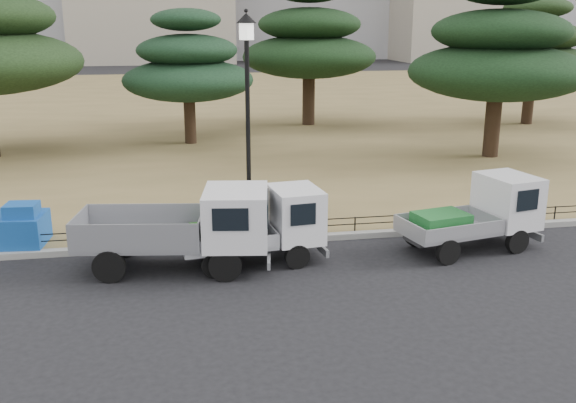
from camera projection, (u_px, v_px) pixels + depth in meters
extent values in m
plane|color=black|center=(303.00, 279.00, 14.70)|extent=(220.00, 220.00, 0.00)
cube|color=olive|center=(214.00, 107.00, 43.67)|extent=(120.00, 56.00, 0.15)
cube|color=gray|center=(284.00, 239.00, 17.15)|extent=(120.00, 0.25, 0.16)
cylinder|color=black|center=(225.00, 266.00, 14.49)|extent=(0.77, 0.26, 0.76)
cylinder|color=black|center=(230.00, 242.00, 16.07)|extent=(0.77, 0.26, 0.76)
cylinder|color=black|center=(109.00, 267.00, 14.43)|extent=(0.77, 0.26, 0.76)
cylinder|color=black|center=(125.00, 243.00, 16.00)|extent=(0.77, 0.26, 0.76)
cube|color=#2D2D30|center=(174.00, 246.00, 15.19)|extent=(4.31, 1.52, 0.13)
cube|color=gray|center=(141.00, 228.00, 15.06)|extent=(3.14, 2.08, 0.74)
cube|color=silver|center=(236.00, 216.00, 15.04)|extent=(1.72, 2.00, 1.30)
cylinder|color=black|center=(297.00, 256.00, 15.29)|extent=(0.61, 0.23, 0.60)
cylinder|color=black|center=(282.00, 239.00, 16.50)|extent=(0.61, 0.23, 0.60)
cylinder|color=black|center=(214.00, 265.00, 14.73)|extent=(0.61, 0.23, 0.60)
cylinder|color=black|center=(205.00, 247.00, 15.94)|extent=(0.61, 0.23, 0.60)
cube|color=#2D2D30|center=(251.00, 246.00, 15.59)|extent=(3.29, 1.12, 0.14)
cube|color=silver|center=(227.00, 238.00, 15.35)|extent=(2.37, 1.62, 0.40)
cube|color=silver|center=(296.00, 214.00, 15.71)|extent=(1.29, 1.60, 1.29)
cube|color=#276A1E|center=(218.00, 235.00, 15.26)|extent=(1.32, 1.03, 0.44)
cylinder|color=black|center=(517.00, 241.00, 16.28)|extent=(0.65, 0.29, 0.63)
cylinder|color=black|center=(482.00, 226.00, 17.52)|extent=(0.65, 0.29, 0.63)
cylinder|color=black|center=(448.00, 252.00, 15.53)|extent=(0.65, 0.29, 0.63)
cylinder|color=black|center=(416.00, 235.00, 16.77)|extent=(0.65, 0.29, 0.63)
cube|color=#2D2D30|center=(467.00, 233.00, 16.50)|extent=(3.47, 1.45, 0.15)
cube|color=#9B9DA2|center=(448.00, 225.00, 16.20)|extent=(2.58, 1.88, 0.42)
cube|color=silver|center=(507.00, 200.00, 16.73)|extent=(1.47, 1.76, 1.33)
cube|color=#1E6A2B|center=(441.00, 222.00, 16.09)|extent=(1.45, 1.17, 0.46)
cylinder|color=black|center=(250.00, 232.00, 17.24)|extent=(0.44, 0.44, 0.16)
cylinder|color=black|center=(248.00, 139.00, 16.54)|extent=(0.12, 0.12, 4.95)
cylinder|color=white|center=(246.00, 32.00, 15.82)|extent=(0.40, 0.40, 0.40)
cone|color=black|center=(246.00, 18.00, 15.73)|extent=(0.51, 0.51, 0.25)
cylinder|color=black|center=(283.00, 228.00, 17.21)|extent=(38.00, 0.03, 0.03)
cylinder|color=black|center=(283.00, 222.00, 17.17)|extent=(38.00, 0.03, 0.03)
cylinder|color=black|center=(283.00, 228.00, 17.21)|extent=(0.04, 0.04, 0.40)
cube|color=#1654B0|center=(12.00, 230.00, 16.47)|extent=(1.78, 1.38, 0.78)
cube|color=#1654B0|center=(22.00, 210.00, 16.22)|extent=(0.84, 0.74, 0.34)
cylinder|color=black|center=(190.00, 118.00, 29.96)|extent=(0.54, 0.54, 2.39)
ellipsoid|color=black|center=(188.00, 80.00, 29.49)|extent=(6.02, 6.02, 1.93)
ellipsoid|color=black|center=(187.00, 50.00, 29.12)|extent=(4.60, 4.60, 1.47)
ellipsoid|color=black|center=(186.00, 20.00, 28.76)|extent=(3.17, 3.17, 1.02)
cylinder|color=black|center=(309.00, 97.00, 35.29)|extent=(0.68, 0.68, 3.01)
ellipsoid|color=black|center=(309.00, 57.00, 34.70)|extent=(7.24, 7.24, 2.32)
ellipsoid|color=black|center=(309.00, 24.00, 34.24)|extent=(5.53, 5.53, 1.77)
cylinder|color=black|center=(493.00, 122.00, 26.96)|extent=(0.65, 0.65, 2.88)
ellipsoid|color=black|center=(497.00, 72.00, 26.39)|extent=(7.32, 7.32, 2.34)
ellipsoid|color=black|center=(501.00, 31.00, 25.95)|extent=(5.59, 5.59, 1.79)
cylinder|color=black|center=(529.00, 100.00, 35.59)|extent=(0.60, 0.60, 2.66)
ellipsoid|color=black|center=(532.00, 64.00, 35.07)|extent=(6.79, 6.79, 2.17)
ellipsoid|color=black|center=(535.00, 36.00, 34.66)|extent=(5.18, 5.18, 1.66)
ellipsoid|color=black|center=(538.00, 7.00, 34.26)|extent=(3.58, 3.58, 1.14)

